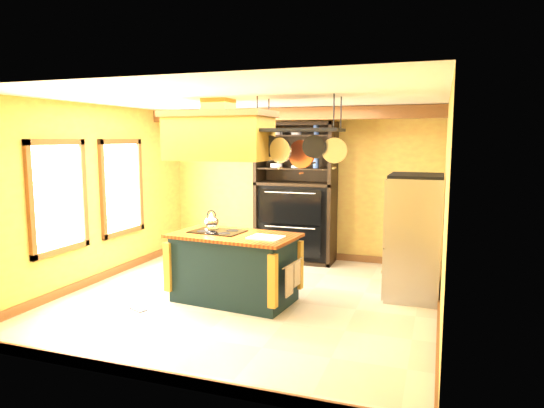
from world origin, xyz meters
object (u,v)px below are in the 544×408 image
Objects in this scene: range_hood at (219,134)px; hutch at (296,209)px; kitchen_island at (234,267)px; refrigerator at (413,240)px; pot_rack at (300,139)px.

range_hood is 0.57× the size of hutch.
kitchen_island is 1.78m from range_hood.
range_hood is 3.00m from refrigerator.
kitchen_island is 2.48m from refrigerator.
range_hood reaches higher than hutch.
kitchen_island is 1.05× the size of refrigerator.
pot_rack is 2.15m from refrigerator.
hutch is at bearing 107.33° from pot_rack.
refrigerator reaches higher than kitchen_island.
kitchen_island is 1.54× the size of pot_rack.
pot_rack is 0.46× the size of hutch.
hutch is (-0.75, 2.41, -1.24)m from pot_rack.
pot_rack is at bearing 0.63° from range_hood.
refrigerator is at bearing 35.02° from pot_rack.
pot_rack is at bearing -72.67° from hutch.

